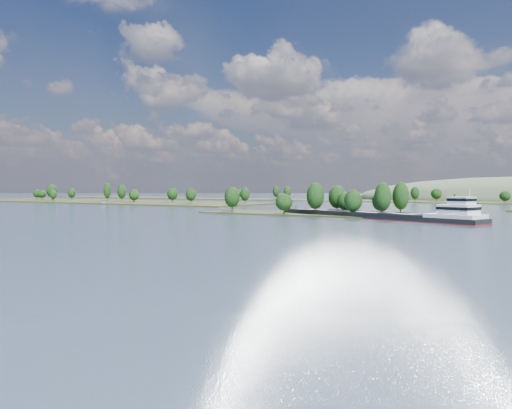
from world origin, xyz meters
The scene contains 6 objects.
ground centered at (0.00, 120.00, 0.00)m, with size 1800.00×1800.00×0.00m, color #334258.
tree_island centered at (6.83, 179.53, 4.10)m, with size 100.00×30.00×14.76m.
left_bank centered at (-228.74, 260.16, 1.00)m, with size 300.00×80.00×16.24m.
back_shoreline centered at (8.84, 399.71, 0.64)m, with size 900.00×60.00×14.57m.
cargo_barge centered at (37.56, 168.23, 1.53)m, with size 88.66×38.97×12.18m.
motorboat centered at (-181.06, 221.09, 1.12)m, with size 2.17×5.78×2.23m, color white.
Camera 1 is at (97.54, -17.16, 12.04)m, focal length 35.00 mm.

